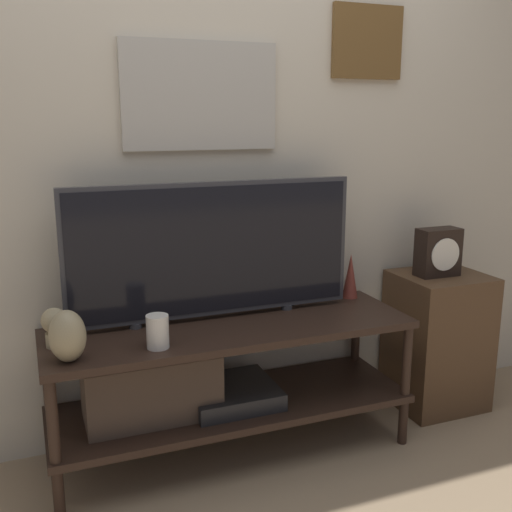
{
  "coord_description": "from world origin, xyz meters",
  "views": [
    {
      "loc": [
        -0.74,
        -1.89,
        1.38
      ],
      "look_at": [
        0.11,
        0.28,
        0.84
      ],
      "focal_mm": 42.0,
      "sensor_mm": 36.0,
      "label": 1
    }
  ],
  "objects": [
    {
      "name": "media_console",
      "position": [
        -0.13,
        0.28,
        0.36
      ],
      "size": [
        1.48,
        0.48,
        0.56
      ],
      "color": "black",
      "rests_on": "ground_plane"
    },
    {
      "name": "decorative_bust",
      "position": [
        -0.67,
        0.29,
        0.64
      ],
      "size": [
        0.09,
        0.09,
        0.15
      ],
      "color": "tan",
      "rests_on": "media_console"
    },
    {
      "name": "vase_urn_stoneware",
      "position": [
        -0.64,
        0.13,
        0.65
      ],
      "size": [
        0.13,
        0.12,
        0.18
      ],
      "color": "tan",
      "rests_on": "media_console"
    },
    {
      "name": "mantel_clock",
      "position": [
        1.04,
        0.33,
        0.77
      ],
      "size": [
        0.2,
        0.11,
        0.22
      ],
      "color": "black",
      "rests_on": "side_table"
    },
    {
      "name": "side_table",
      "position": [
        1.07,
        0.33,
        0.33
      ],
      "size": [
        0.41,
        0.37,
        0.66
      ],
      "color": "#513823",
      "rests_on": "ground_plane"
    },
    {
      "name": "television",
      "position": [
        -0.04,
        0.38,
        0.86
      ],
      "size": [
        1.2,
        0.05,
        0.57
      ],
      "color": "#333338",
      "rests_on": "media_console"
    },
    {
      "name": "ground_plane",
      "position": [
        0.0,
        0.0,
        0.0
      ],
      "size": [
        12.0,
        12.0,
        0.0
      ],
      "primitive_type": "plane",
      "color": "#997F60"
    },
    {
      "name": "vase_slim_bronze",
      "position": [
        0.64,
        0.44,
        0.67
      ],
      "size": [
        0.07,
        0.07,
        0.21
      ],
      "color": "brown",
      "rests_on": "media_console"
    },
    {
      "name": "candle_jar",
      "position": [
        -0.33,
        0.15,
        0.62
      ],
      "size": [
        0.08,
        0.08,
        0.12
      ],
      "color": "silver",
      "rests_on": "media_console"
    },
    {
      "name": "wall_back",
      "position": [
        -0.0,
        0.57,
        1.36
      ],
      "size": [
        6.4,
        0.08,
        2.7
      ],
      "color": "beige",
      "rests_on": "ground_plane"
    }
  ]
}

